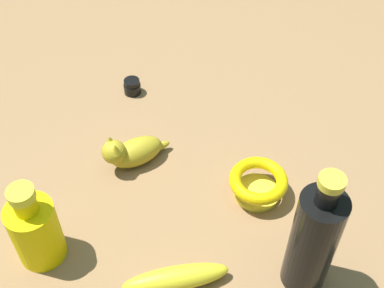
{
  "coord_description": "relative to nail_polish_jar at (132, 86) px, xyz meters",
  "views": [
    {
      "loc": [
        0.66,
        0.13,
        0.81
      ],
      "look_at": [
        0.0,
        0.0,
        0.09
      ],
      "focal_mm": 47.98,
      "sensor_mm": 36.0,
      "label": 1
    }
  ],
  "objects": [
    {
      "name": "ground",
      "position": [
        0.22,
        0.19,
        -0.02
      ],
      "size": [
        2.0,
        2.0,
        0.0
      ],
      "primitive_type": "plane",
      "color": "#936D47"
    },
    {
      "name": "nail_polish_jar",
      "position": [
        0.0,
        0.0,
        0.0
      ],
      "size": [
        0.04,
        0.04,
        0.04
      ],
      "color": "black",
      "rests_on": "ground"
    },
    {
      "name": "bottle_tall",
      "position": [
        0.41,
        0.42,
        0.1
      ],
      "size": [
        0.08,
        0.08,
        0.27
      ],
      "color": "black",
      "rests_on": "ground"
    },
    {
      "name": "bowl",
      "position": [
        0.25,
        0.32,
        0.02
      ],
      "size": [
        0.11,
        0.11,
        0.05
      ],
      "color": "yellow",
      "rests_on": "ground"
    },
    {
      "name": "banana",
      "position": [
        0.47,
        0.21,
        0.0
      ],
      "size": [
        0.11,
        0.19,
        0.04
      ],
      "primitive_type": "ellipsoid",
      "rotation": [
        0.0,
        0.0,
        5.1
      ],
      "color": "yellow",
      "rests_on": "ground"
    },
    {
      "name": "cat_figurine",
      "position": [
        0.22,
        0.06,
        0.02
      ],
      "size": [
        0.12,
        0.12,
        0.09
      ],
      "color": "gold",
      "rests_on": "ground"
    },
    {
      "name": "bottle_short",
      "position": [
        0.45,
        -0.04,
        0.05
      ],
      "size": [
        0.08,
        0.08,
        0.18
      ],
      "color": "yellow",
      "rests_on": "ground"
    }
  ]
}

